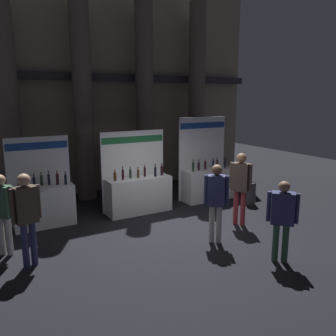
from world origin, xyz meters
TOP-DOWN VIEW (x-y plane):
  - ground_plane at (0.00, 0.00)m, footprint 24.00×24.00m
  - hall_colonnade at (-0.00, 4.37)m, footprint 11.22×1.24m
  - exhibitor_booth_0 at (-2.70, 1.98)m, footprint 1.53×0.73m
  - exhibitor_booth_1 at (-0.20, 1.75)m, footprint 1.89×0.66m
  - exhibitor_booth_2 at (2.19, 1.80)m, footprint 1.70×0.66m
  - trash_bin at (3.02, 0.72)m, footprint 0.32×0.32m
  - visitor_0 at (-3.34, -0.12)m, footprint 0.54×0.32m
  - visitor_1 at (-3.69, 0.64)m, footprint 0.45×0.43m
  - visitor_2 at (0.41, -0.99)m, footprint 0.44×0.43m
  - visitor_3 at (1.60, -0.41)m, footprint 0.40×0.50m
  - visitor_4 at (0.94, -2.36)m, footprint 0.48×0.48m

SIDE VIEW (x-z plane):
  - ground_plane at x=0.00m, z-range 0.00..0.00m
  - trash_bin at x=3.02m, z-range 0.00..0.67m
  - exhibitor_booth_1 at x=-0.20m, z-range -0.54..1.72m
  - exhibitor_booth_0 at x=-2.70m, z-range -0.51..1.71m
  - exhibitor_booth_2 at x=2.19m, z-range -0.66..1.91m
  - visitor_4 at x=0.94m, z-range 0.17..1.80m
  - visitor_1 at x=-3.69m, z-range 0.17..1.85m
  - visitor_2 at x=0.41m, z-range 0.18..1.95m
  - visitor_0 at x=-3.34m, z-range 0.19..2.00m
  - visitor_3 at x=1.60m, z-range 0.19..2.03m
  - hall_colonnade at x=0.00m, z-range -0.08..6.83m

